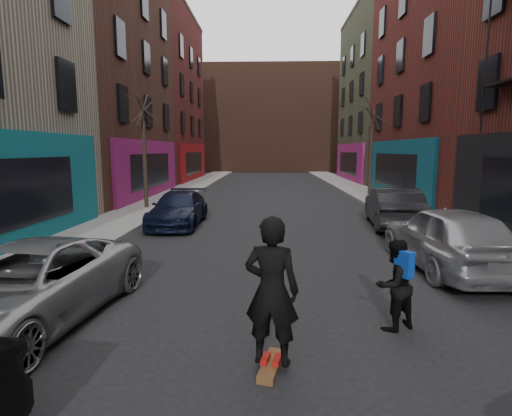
# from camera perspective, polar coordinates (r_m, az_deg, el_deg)

# --- Properties ---
(sidewalk_left) EXTENTS (2.50, 84.00, 0.13)m
(sidewalk_left) POSITION_cam_1_polar(r_m,az_deg,el_deg) (32.07, -9.12, 3.06)
(sidewalk_left) COLOR gray
(sidewalk_left) RESTS_ON ground
(sidewalk_right) EXTENTS (2.50, 84.00, 0.13)m
(sidewalk_right) POSITION_cam_1_polar(r_m,az_deg,el_deg) (32.13, 13.37, 2.95)
(sidewalk_right) COLOR gray
(sidewalk_right) RESTS_ON ground
(building_far) EXTENTS (40.00, 10.00, 14.00)m
(building_far) POSITION_cam_1_polar(r_m,az_deg,el_deg) (57.50, 2.07, 12.35)
(building_far) COLOR #47281E
(building_far) RESTS_ON ground
(tree_left_far) EXTENTS (2.00, 2.00, 6.50)m
(tree_left_far) POSITION_cam_1_polar(r_m,az_deg,el_deg) (20.28, -15.70, 9.26)
(tree_left_far) COLOR black
(tree_left_far) RESTS_ON sidewalk_left
(tree_right_far) EXTENTS (2.00, 2.00, 6.80)m
(tree_right_far) POSITION_cam_1_polar(r_m,az_deg,el_deg) (26.14, 16.14, 9.29)
(tree_right_far) COLOR black
(tree_right_far) RESTS_ON sidewalk_right
(parked_left_far) EXTENTS (2.75, 5.09, 1.36)m
(parked_left_far) POSITION_cam_1_polar(r_m,az_deg,el_deg) (7.83, -30.09, -9.59)
(parked_left_far) COLOR gray
(parked_left_far) RESTS_ON ground
(parked_left_end) EXTENTS (1.86, 4.51, 1.30)m
(parked_left_end) POSITION_cam_1_polar(r_m,az_deg,el_deg) (15.90, -11.00, -0.10)
(parked_left_end) COLOR black
(parked_left_end) RESTS_ON ground
(parked_right_far) EXTENTS (2.05, 4.81, 1.62)m
(parked_right_far) POSITION_cam_1_polar(r_m,az_deg,el_deg) (10.90, 25.71, -3.76)
(parked_right_far) COLOR #9C9EA5
(parked_right_far) RESTS_ON ground
(parked_right_end) EXTENTS (2.18, 4.80, 1.53)m
(parked_right_end) POSITION_cam_1_polar(r_m,az_deg,el_deg) (16.11, 18.98, 0.11)
(parked_right_end) COLOR black
(parked_right_end) RESTS_ON ground
(skateboard) EXTENTS (0.39, 0.83, 0.10)m
(skateboard) POSITION_cam_1_polar(r_m,az_deg,el_deg) (5.79, 2.18, -21.55)
(skateboard) COLOR brown
(skateboard) RESTS_ON ground
(skateboarder) EXTENTS (0.82, 0.63, 2.01)m
(skateboarder) POSITION_cam_1_polar(r_m,az_deg,el_deg) (5.35, 2.25, -11.72)
(skateboarder) COLOR black
(skateboarder) RESTS_ON skateboard
(pedestrian) EXTENTS (0.91, 0.85, 1.50)m
(pedestrian) POSITION_cam_1_polar(r_m,az_deg,el_deg) (7.00, 19.18, -10.25)
(pedestrian) COLOR black
(pedestrian) RESTS_ON ground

